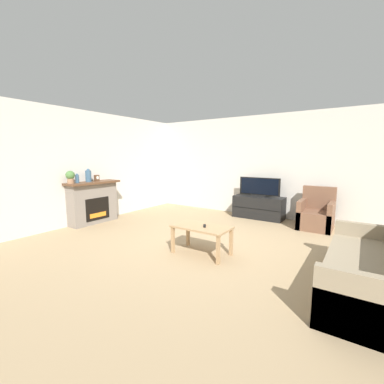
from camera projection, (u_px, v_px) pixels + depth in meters
ground_plane at (200, 246)px, 4.69m from camera, size 24.00×24.00×0.00m
wall_back at (259, 166)px, 6.95m from camera, size 12.00×0.06×2.70m
wall_left at (89, 167)px, 6.29m from camera, size 0.06×12.00×2.70m
fireplace at (93, 202)px, 6.22m from camera, size 0.47×1.28×1.02m
mantel_vase_left at (77, 179)px, 5.82m from camera, size 0.08×0.08×0.21m
mantel_vase_centre_left at (88, 176)px, 6.05m from camera, size 0.13×0.13×0.31m
mantel_clock at (97, 178)px, 6.24m from camera, size 0.08×0.11×0.15m
potted_plant at (70, 176)px, 5.68m from camera, size 0.19×0.19×0.28m
tv_stand at (259, 207)px, 6.74m from camera, size 1.28×0.52×0.58m
tv at (259, 188)px, 6.67m from camera, size 1.07×0.18×0.50m
armchair at (316, 215)px, 5.78m from camera, size 0.70×0.76×0.93m
coffee_table at (202, 230)px, 4.25m from camera, size 0.95×0.53×0.48m
remote at (205, 226)px, 4.21m from camera, size 0.11×0.15×0.02m
couch at (369, 272)px, 3.01m from camera, size 0.83×2.08×0.80m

